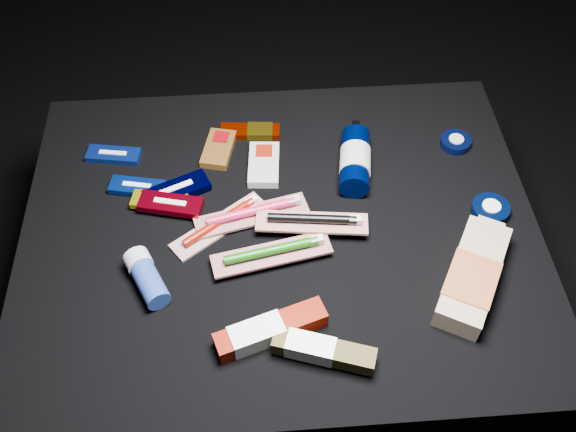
{
  "coord_description": "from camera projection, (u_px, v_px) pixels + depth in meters",
  "views": [
    {
      "loc": [
        -0.04,
        -0.74,
        1.37
      ],
      "look_at": [
        0.01,
        0.01,
        0.42
      ],
      "focal_mm": 40.0,
      "sensor_mm": 36.0,
      "label": 1
    }
  ],
  "objects": [
    {
      "name": "toothbrush_pack_3",
      "position": [
        313.0,
        221.0,
        1.19
      ],
      "size": [
        0.21,
        0.07,
        0.02
      ],
      "rotation": [
        0.0,
        0.0,
        -0.12
      ],
      "color": "beige",
      "rests_on": "cloth_table"
    },
    {
      "name": "luna_bar_1",
      "position": [
        137.0,
        187.0,
        1.27
      ],
      "size": [
        0.11,
        0.06,
        0.01
      ],
      "rotation": [
        0.0,
        0.0,
        -0.21
      ],
      "color": "navy",
      "rests_on": "cloth_table"
    },
    {
      "name": "luna_bar_4",
      "position": [
        171.0,
        204.0,
        1.23
      ],
      "size": [
        0.13,
        0.07,
        0.02
      ],
      "rotation": [
        0.0,
        0.0,
        -0.24
      ],
      "color": "#6F0110",
      "rests_on": "cloth_table"
    },
    {
      "name": "lotion_bottle",
      "position": [
        355.0,
        161.0,
        1.28
      ],
      "size": [
        0.08,
        0.19,
        0.06
      ],
      "rotation": [
        0.0,
        0.0,
        -0.16
      ],
      "color": "black",
      "rests_on": "cloth_table"
    },
    {
      "name": "clif_bar_1",
      "position": [
        264.0,
        163.0,
        1.31
      ],
      "size": [
        0.07,
        0.12,
        0.02
      ],
      "rotation": [
        0.0,
        0.0,
        -0.08
      ],
      "color": "#B8B7B1",
      "rests_on": "cloth_table"
    },
    {
      "name": "power_bar",
      "position": [
        253.0,
        131.0,
        1.37
      ],
      "size": [
        0.13,
        0.05,
        0.02
      ],
      "rotation": [
        0.0,
        0.0,
        -0.09
      ],
      "color": "#811400",
      "rests_on": "cloth_table"
    },
    {
      "name": "bodywash_bottle",
      "position": [
        472.0,
        277.0,
        1.12
      ],
      "size": [
        0.18,
        0.24,
        0.05
      ],
      "rotation": [
        0.0,
        0.0,
        -0.51
      ],
      "color": "tan",
      "rests_on": "cloth_table"
    },
    {
      "name": "toothpaste_carton_red",
      "position": [
        266.0,
        331.0,
        1.06
      ],
      "size": [
        0.19,
        0.1,
        0.04
      ],
      "rotation": [
        0.0,
        0.0,
        0.32
      ],
      "color": "#740F01",
      "rests_on": "cloth_table"
    },
    {
      "name": "cream_tin_upper",
      "position": [
        456.0,
        142.0,
        1.34
      ],
      "size": [
        0.06,
        0.06,
        0.02
      ],
      "rotation": [
        0.0,
        0.0,
        0.07
      ],
      "color": "black",
      "rests_on": "cloth_table"
    },
    {
      "name": "clif_bar_0",
      "position": [
        219.0,
        147.0,
        1.33
      ],
      "size": [
        0.08,
        0.11,
        0.02
      ],
      "rotation": [
        0.0,
        0.0,
        -0.23
      ],
      "color": "#583613",
      "rests_on": "cloth_table"
    },
    {
      "name": "toothbrush_pack_0",
      "position": [
        221.0,
        223.0,
        1.21
      ],
      "size": [
        0.19,
        0.16,
        0.02
      ],
      "rotation": [
        0.0,
        0.0,
        0.63
      ],
      "color": "silver",
      "rests_on": "cloth_table"
    },
    {
      "name": "luna_bar_3",
      "position": [
        159.0,
        201.0,
        1.24
      ],
      "size": [
        0.11,
        0.06,
        0.01
      ],
      "rotation": [
        0.0,
        0.0,
        -0.19
      ],
      "color": "yellow",
      "rests_on": "cloth_table"
    },
    {
      "name": "ground",
      "position": [
        282.0,
        329.0,
        1.53
      ],
      "size": [
        3.0,
        3.0,
        0.0
      ],
      "primitive_type": "plane",
      "color": "black",
      "rests_on": "ground"
    },
    {
      "name": "toothbrush_pack_2",
      "position": [
        273.0,
        252.0,
        1.15
      ],
      "size": [
        0.22,
        0.09,
        0.02
      ],
      "rotation": [
        0.0,
        0.0,
        0.19
      ],
      "color": "#ADA4A1",
      "rests_on": "cloth_table"
    },
    {
      "name": "toothpaste_carton_green",
      "position": [
        319.0,
        350.0,
        1.03
      ],
      "size": [
        0.17,
        0.09,
        0.03
      ],
      "rotation": [
        0.0,
        0.0,
        -0.32
      ],
      "color": "#3E3410",
      "rests_on": "cloth_table"
    },
    {
      "name": "deodorant_stick",
      "position": [
        147.0,
        277.0,
        1.12
      ],
      "size": [
        0.09,
        0.12,
        0.05
      ],
      "rotation": [
        0.0,
        0.0,
        0.45
      ],
      "color": "navy",
      "rests_on": "cloth_table"
    },
    {
      "name": "luna_bar_0",
      "position": [
        114.0,
        155.0,
        1.32
      ],
      "size": [
        0.12,
        0.06,
        0.01
      ],
      "rotation": [
        0.0,
        0.0,
        -0.17
      ],
      "color": "#0F2B98",
      "rests_on": "cloth_table"
    },
    {
      "name": "cloth_table",
      "position": [
        281.0,
        284.0,
        1.37
      ],
      "size": [
        0.98,
        0.78,
        0.4
      ],
      "primitive_type": "cube",
      "color": "black",
      "rests_on": "ground"
    },
    {
      "name": "luna_bar_2",
      "position": [
        177.0,
        190.0,
        1.26
      ],
      "size": [
        0.14,
        0.1,
        0.02
      ],
      "rotation": [
        0.0,
        0.0,
        0.41
      ],
      "color": "black",
      "rests_on": "cloth_table"
    },
    {
      "name": "toothbrush_pack_1",
      "position": [
        253.0,
        213.0,
        1.22
      ],
      "size": [
        0.22,
        0.1,
        0.02
      ],
      "rotation": [
        0.0,
        0.0,
        0.23
      ],
      "color": "#ACA4A0",
      "rests_on": "cloth_table"
    },
    {
      "name": "cream_tin_lower",
      "position": [
        490.0,
        209.0,
        1.23
      ],
      "size": [
        0.07,
        0.07,
        0.02
      ],
      "rotation": [
        0.0,
        0.0,
        0.04
      ],
      "color": "black",
      "rests_on": "cloth_table"
    }
  ]
}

